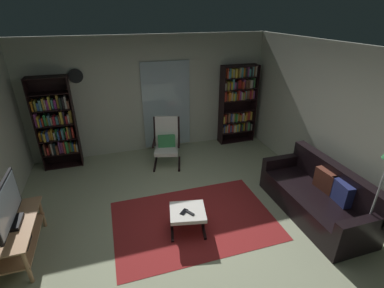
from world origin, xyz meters
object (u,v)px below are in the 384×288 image
bookshelf_near_sofa (237,102)px  tv_remote (190,213)px  leather_sofa (318,197)px  tv_stand (17,236)px  television (7,207)px  cell_phone (184,212)px  ottoman (188,214)px  lounge_armchair (167,140)px  wall_clock (76,76)px  bookshelf_near_tv (56,125)px

bookshelf_near_sofa → tv_remote: (-2.07, -2.84, -0.65)m
leather_sofa → tv_remote: bearing=175.7°
tv_stand → television: bearing=82.7°
leather_sofa → cell_phone: size_ratio=13.80×
leather_sofa → ottoman: 2.15m
lounge_armchair → wall_clock: 2.24m
television → ottoman: (2.30, -0.22, -0.51)m
television → ottoman: 2.36m
tv_stand → cell_phone: size_ratio=8.16×
television → leather_sofa: television is taller
tv_stand → ottoman: 2.31m
wall_clock → ottoman: bearing=-63.2°
cell_phone → tv_remote: bearing=10.0°
television → bookshelf_near_tv: bearing=82.9°
tv_stand → leather_sofa: 4.46m
tv_stand → television: television is taller
ottoman → bookshelf_near_sofa: bearing=53.0°
bookshelf_near_tv → cell_phone: bearing=-54.6°
lounge_armchair → ottoman: (-0.17, -2.15, -0.23)m
ottoman → cell_phone: size_ratio=4.32×
television → bookshelf_near_sofa: (4.38, 2.55, 0.22)m
tv_stand → lounge_armchair: bearing=38.2°
television → lounge_armchair: television is taller
bookshelf_near_sofa → leather_sofa: bearing=-89.0°
lounge_armchair → ottoman: size_ratio=1.69×
bookshelf_near_tv → bookshelf_near_sofa: size_ratio=1.01×
television → tv_remote: 2.37m
lounge_armchair → cell_phone: (-0.23, -2.17, -0.16)m
ottoman → bookshelf_near_tv: bearing=126.4°
tv_remote → television: bearing=140.1°
bookshelf_near_tv → wall_clock: size_ratio=6.62×
television → leather_sofa: bearing=-5.8°
lounge_armchair → ottoman: bearing=-94.5°
wall_clock → bookshelf_near_tv: bearing=-157.6°
tv_remote → tv_stand: bearing=140.6°
tv_stand → wall_clock: 3.21m
bookshelf_near_tv → wall_clock: bearing=22.4°
bookshelf_near_sofa → wall_clock: bearing=177.7°
television → bookshelf_near_tv: (0.31, 2.48, 0.12)m
tv_remote → bookshelf_near_tv: bearing=93.2°
bookshelf_near_sofa → ottoman: bookshelf_near_sofa is taller
lounge_armchair → ottoman: 2.17m
bookshelf_near_sofa → ottoman: bearing=-127.0°
bookshelf_near_tv → tv_remote: (2.01, -2.77, -0.55)m
lounge_armchair → ottoman: lounge_armchair is taller
bookshelf_near_sofa → wall_clock: 3.66m
bookshelf_near_sofa → ottoman: (-2.09, -2.77, -0.72)m
tv_stand → tv_remote: bearing=-6.8°
leather_sofa → lounge_armchair: 3.10m
bookshelf_near_tv → bookshelf_near_sofa: bearing=1.0°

